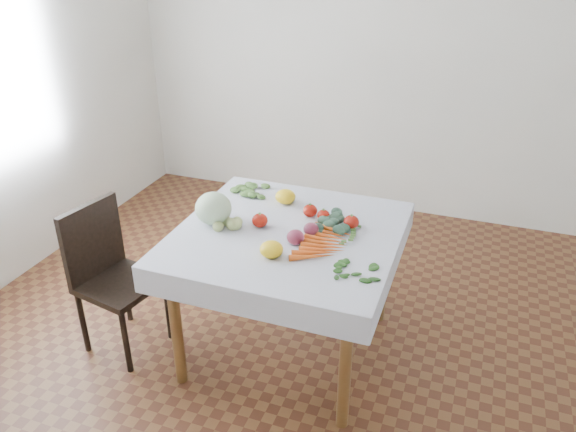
# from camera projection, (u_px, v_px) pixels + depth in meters

# --- Properties ---
(ground) EXTENTS (4.00, 4.00, 0.00)m
(ground) POSITION_uv_depth(u_px,v_px,m) (288.00, 347.00, 3.23)
(ground) COLOR brown
(back_wall) EXTENTS (4.00, 0.04, 2.70)m
(back_wall) POSITION_uv_depth(u_px,v_px,m) (377.00, 45.00, 4.28)
(back_wall) COLOR white
(back_wall) RESTS_ON ground
(table) EXTENTS (1.00, 1.00, 0.75)m
(table) POSITION_uv_depth(u_px,v_px,m) (288.00, 249.00, 2.93)
(table) COLOR brown
(table) RESTS_ON ground
(tablecloth) EXTENTS (1.12, 1.12, 0.01)m
(tablecloth) POSITION_uv_depth(u_px,v_px,m) (288.00, 232.00, 2.88)
(tablecloth) COLOR white
(tablecloth) RESTS_ON table
(chair) EXTENTS (0.45, 0.45, 0.85)m
(chair) POSITION_uv_depth(u_px,v_px,m) (109.00, 268.00, 3.07)
(chair) COLOR black
(chair) RESTS_ON ground
(cabbage) EXTENTS (0.25, 0.25, 0.17)m
(cabbage) POSITION_uv_depth(u_px,v_px,m) (213.00, 208.00, 2.93)
(cabbage) COLOR beige
(cabbage) RESTS_ON tablecloth
(tomato_a) EXTENTS (0.09, 0.09, 0.07)m
(tomato_a) POSITION_uv_depth(u_px,v_px,m) (310.00, 211.00, 3.02)
(tomato_a) COLOR #AA160B
(tomato_a) RESTS_ON tablecloth
(tomato_b) EXTENTS (0.08, 0.08, 0.06)m
(tomato_b) POSITION_uv_depth(u_px,v_px,m) (323.00, 215.00, 2.98)
(tomato_b) COLOR #AA160B
(tomato_b) RESTS_ON tablecloth
(tomato_c) EXTENTS (0.10, 0.10, 0.07)m
(tomato_c) POSITION_uv_depth(u_px,v_px,m) (260.00, 220.00, 2.92)
(tomato_c) COLOR #AA160B
(tomato_c) RESTS_ON tablecloth
(tomato_d) EXTENTS (0.09, 0.09, 0.07)m
(tomato_d) POSITION_uv_depth(u_px,v_px,m) (351.00, 222.00, 2.90)
(tomato_d) COLOR #AA160B
(tomato_d) RESTS_ON tablecloth
(heirloom_back) EXTENTS (0.14, 0.14, 0.08)m
(heirloom_back) POSITION_uv_depth(u_px,v_px,m) (285.00, 197.00, 3.16)
(heirloom_back) COLOR yellow
(heirloom_back) RESTS_ON tablecloth
(heirloom_front) EXTENTS (0.12, 0.12, 0.08)m
(heirloom_front) POSITION_uv_depth(u_px,v_px,m) (271.00, 249.00, 2.65)
(heirloom_front) COLOR yellow
(heirloom_front) RESTS_ON tablecloth
(onion_a) EXTENTS (0.12, 0.12, 0.07)m
(onion_a) POSITION_uv_depth(u_px,v_px,m) (295.00, 237.00, 2.76)
(onion_a) COLOR maroon
(onion_a) RESTS_ON tablecloth
(onion_b) EXTENTS (0.10, 0.10, 0.07)m
(onion_b) POSITION_uv_depth(u_px,v_px,m) (311.00, 229.00, 2.84)
(onion_b) COLOR maroon
(onion_b) RESTS_ON tablecloth
(tomatillo_cluster) EXTENTS (0.16, 0.12, 0.05)m
(tomatillo_cluster) POSITION_uv_depth(u_px,v_px,m) (223.00, 223.00, 2.91)
(tomatillo_cluster) COLOR #A3B468
(tomatillo_cluster) RESTS_ON tablecloth
(carrot_bunch) EXTENTS (0.22, 0.39, 0.03)m
(carrot_bunch) POSITION_uv_depth(u_px,v_px,m) (324.00, 243.00, 2.75)
(carrot_bunch) COLOR orange
(carrot_bunch) RESTS_ON tablecloth
(kale_bunch) EXTENTS (0.31, 0.25, 0.04)m
(kale_bunch) POSITION_uv_depth(u_px,v_px,m) (345.00, 224.00, 2.91)
(kale_bunch) COLOR #32523F
(kale_bunch) RESTS_ON tablecloth
(basil_bunch) EXTENTS (0.22, 0.19, 0.01)m
(basil_bunch) POSITION_uv_depth(u_px,v_px,m) (354.00, 272.00, 2.54)
(basil_bunch) COLOR #205219
(basil_bunch) RESTS_ON tablecloth
(dill_bunch) EXTENTS (0.26, 0.21, 0.03)m
(dill_bunch) POSITION_uv_depth(u_px,v_px,m) (250.00, 190.00, 3.30)
(dill_bunch) COLOR #5A823B
(dill_bunch) RESTS_ON tablecloth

